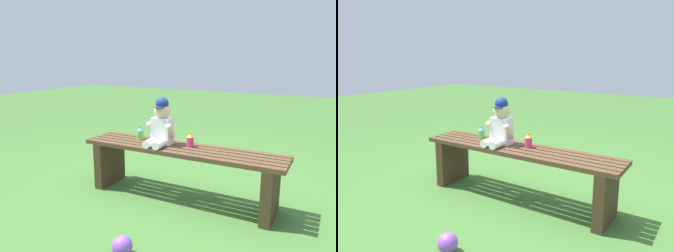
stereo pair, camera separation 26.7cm
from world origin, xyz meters
The scene contains 6 objects.
ground_plane centered at (0.00, 0.00, 0.00)m, with size 16.00×16.00×0.00m, color #3D6B2D.
park_bench centered at (0.00, 0.00, 0.31)m, with size 1.73×0.37×0.46m.
child_figure centered at (-0.18, 0.00, 0.64)m, with size 0.23×0.27×0.40m.
sippy_cup_left centered at (-0.43, 0.05, 0.52)m, with size 0.06×0.06×0.12m.
sippy_cup_right centered at (0.06, 0.05, 0.52)m, with size 0.06×0.06×0.12m.
toy_ball centered at (0.05, -0.90, 0.06)m, with size 0.13×0.13×0.13m, color #8C4CCC.
Camera 1 is at (1.14, -2.35, 1.21)m, focal length 34.90 mm.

